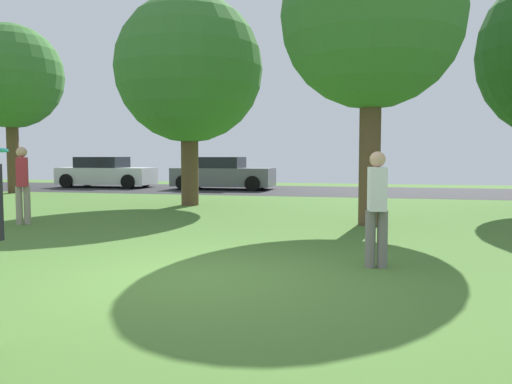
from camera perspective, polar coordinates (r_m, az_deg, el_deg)
ground_plane at (r=6.59m, az=-6.49°, el=-9.26°), size 44.00×44.00×0.00m
road_strip at (r=22.20m, az=7.29°, el=0.12°), size 44.00×6.40×0.01m
oak_tree_right at (r=11.92m, az=12.45°, el=17.93°), size 3.87×3.87×6.36m
maple_tree_near at (r=16.13m, az=-7.28°, el=13.06°), size 4.37×4.37×6.26m
birch_tree_lone at (r=23.18m, az=-25.07°, el=11.22°), size 4.05×4.05×6.61m
person_catcher at (r=12.46m, az=-23.99°, el=1.02°), size 0.35×0.39×1.68m
person_bystander at (r=7.19m, az=12.97°, el=-1.34°), size 0.30×0.35×1.56m
parked_car_white at (r=25.53m, az=-15.97°, el=1.97°), size 4.37×2.00×1.42m
parked_car_grey at (r=23.12m, az=-3.63°, el=1.93°), size 4.35×2.08×1.42m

